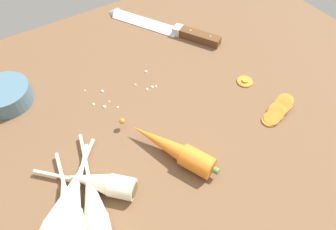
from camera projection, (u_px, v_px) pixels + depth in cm
name	position (u px, v px, depth cm)	size (l,w,h in cm)	color
ground_plane	(163.00, 119.00, 68.92)	(120.00, 90.00, 4.00)	brown
chefs_knife	(159.00, 26.00, 86.53)	(20.13, 31.82, 4.18)	silver
whole_carrot	(174.00, 149.00, 59.10)	(11.07, 20.47, 4.20)	orange
parsnip_front	(61.00, 212.00, 51.44)	(17.33, 18.01, 4.00)	beige
parsnip_mid_left	(94.00, 205.00, 52.17)	(7.90, 23.29, 4.00)	beige
parsnip_mid_right	(69.00, 206.00, 52.13)	(5.59, 17.38, 4.00)	beige
parsnip_back	(72.00, 210.00, 51.69)	(12.70, 17.88, 4.00)	beige
parsnip_outer	(100.00, 183.00, 54.79)	(15.16, 15.27, 4.00)	beige
carrot_slice_stack	(278.00, 111.00, 66.45)	(8.88, 4.78, 3.00)	orange
carrot_slice_stray_near	(245.00, 81.00, 73.15)	(3.66, 3.66, 0.70)	orange
prep_bowl	(5.00, 95.00, 67.92)	(11.00, 11.00, 4.00)	slate
mince_crumbs	(125.00, 91.00, 71.16)	(15.63, 9.04, 0.80)	beige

